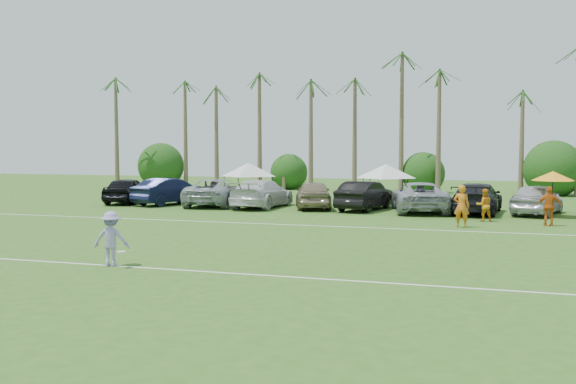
% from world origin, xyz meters
% --- Properties ---
extents(ground, '(120.00, 120.00, 0.00)m').
position_xyz_m(ground, '(0.00, 0.00, 0.00)').
color(ground, '#325B1B').
rests_on(ground, ground).
extents(field_lines, '(80.00, 12.10, 0.01)m').
position_xyz_m(field_lines, '(0.00, 8.00, 0.01)').
color(field_lines, white).
rests_on(field_lines, ground).
extents(palm_tree_0, '(2.40, 2.40, 8.90)m').
position_xyz_m(palm_tree_0, '(-22.00, 38.00, 7.48)').
color(palm_tree_0, brown).
rests_on(palm_tree_0, ground).
extents(palm_tree_1, '(2.40, 2.40, 9.90)m').
position_xyz_m(palm_tree_1, '(-17.00, 38.00, 8.35)').
color(palm_tree_1, brown).
rests_on(palm_tree_1, ground).
extents(palm_tree_2, '(2.40, 2.40, 10.90)m').
position_xyz_m(palm_tree_2, '(-12.00, 38.00, 9.21)').
color(palm_tree_2, brown).
rests_on(palm_tree_2, ground).
extents(palm_tree_3, '(2.40, 2.40, 11.90)m').
position_xyz_m(palm_tree_3, '(-8.00, 38.00, 10.06)').
color(palm_tree_3, brown).
rests_on(palm_tree_3, ground).
extents(palm_tree_4, '(2.40, 2.40, 8.90)m').
position_xyz_m(palm_tree_4, '(-4.00, 38.00, 7.48)').
color(palm_tree_4, brown).
rests_on(palm_tree_4, ground).
extents(palm_tree_5, '(2.40, 2.40, 9.90)m').
position_xyz_m(palm_tree_5, '(0.00, 38.00, 8.35)').
color(palm_tree_5, brown).
rests_on(palm_tree_5, ground).
extents(palm_tree_6, '(2.40, 2.40, 10.90)m').
position_xyz_m(palm_tree_6, '(4.00, 38.00, 9.21)').
color(palm_tree_6, brown).
rests_on(palm_tree_6, ground).
extents(palm_tree_7, '(2.40, 2.40, 11.90)m').
position_xyz_m(palm_tree_7, '(8.00, 38.00, 10.06)').
color(palm_tree_7, brown).
rests_on(palm_tree_7, ground).
extents(palm_tree_8, '(2.40, 2.40, 8.90)m').
position_xyz_m(palm_tree_8, '(13.00, 38.00, 7.48)').
color(palm_tree_8, brown).
rests_on(palm_tree_8, ground).
extents(bush_tree_0, '(4.00, 4.00, 4.00)m').
position_xyz_m(bush_tree_0, '(-19.00, 39.00, 1.80)').
color(bush_tree_0, brown).
rests_on(bush_tree_0, ground).
extents(bush_tree_1, '(4.00, 4.00, 4.00)m').
position_xyz_m(bush_tree_1, '(-6.00, 39.00, 1.80)').
color(bush_tree_1, brown).
rests_on(bush_tree_1, ground).
extents(bush_tree_2, '(4.00, 4.00, 4.00)m').
position_xyz_m(bush_tree_2, '(6.00, 39.00, 1.80)').
color(bush_tree_2, brown).
rests_on(bush_tree_2, ground).
extents(bush_tree_3, '(4.00, 4.00, 4.00)m').
position_xyz_m(bush_tree_3, '(16.00, 39.00, 1.80)').
color(bush_tree_3, brown).
rests_on(bush_tree_3, ground).
extents(sideline_player_a, '(0.74, 0.50, 2.00)m').
position_xyz_m(sideline_player_a, '(9.95, 15.49, 1.00)').
color(sideline_player_a, orange).
rests_on(sideline_player_a, ground).
extents(sideline_player_b, '(0.96, 0.84, 1.66)m').
position_xyz_m(sideline_player_b, '(10.95, 18.39, 0.83)').
color(sideline_player_b, orange).
rests_on(sideline_player_b, ground).
extents(sideline_player_c, '(1.13, 0.50, 1.90)m').
position_xyz_m(sideline_player_c, '(13.95, 17.28, 0.95)').
color(sideline_player_c, '#CD5C16').
rests_on(sideline_player_c, ground).
extents(canopy_tent_left, '(3.90, 3.90, 3.16)m').
position_xyz_m(canopy_tent_left, '(-4.37, 25.02, 2.71)').
color(canopy_tent_left, black).
rests_on(canopy_tent_left, ground).
extents(canopy_tent_right, '(3.86, 3.86, 3.12)m').
position_xyz_m(canopy_tent_right, '(4.84, 25.65, 2.67)').
color(canopy_tent_right, black).
rests_on(canopy_tent_right, ground).
extents(market_umbrella, '(2.23, 2.23, 2.48)m').
position_xyz_m(market_umbrella, '(14.44, 21.44, 2.23)').
color(market_umbrella, black).
rests_on(market_umbrella, ground).
extents(frisbee_player, '(1.26, 0.89, 1.74)m').
position_xyz_m(frisbee_player, '(-0.26, 2.00, 0.87)').
color(frisbee_player, '#9A8DC8').
rests_on(frisbee_player, ground).
extents(parked_car_0, '(3.08, 5.44, 1.75)m').
position_xyz_m(parked_car_0, '(-12.06, 22.32, 0.87)').
color(parked_car_0, black).
rests_on(parked_car_0, ground).
extents(parked_car_1, '(3.52, 5.61, 1.75)m').
position_xyz_m(parked_car_1, '(-8.83, 22.26, 0.87)').
color(parked_car_1, '#101633').
rests_on(parked_car_1, ground).
extents(parked_car_2, '(3.55, 6.56, 1.75)m').
position_xyz_m(parked_car_2, '(-5.60, 22.44, 0.87)').
color(parked_car_2, '#9EA3A9').
rests_on(parked_car_2, ground).
extents(parked_car_3, '(2.72, 6.13, 1.75)m').
position_xyz_m(parked_car_3, '(-2.38, 22.12, 0.87)').
color(parked_car_3, silver).
rests_on(parked_car_3, ground).
extents(parked_car_4, '(3.56, 5.51, 1.75)m').
position_xyz_m(parked_car_4, '(0.85, 22.46, 0.87)').
color(parked_car_4, gray).
rests_on(parked_car_4, ground).
extents(parked_car_5, '(2.81, 5.55, 1.75)m').
position_xyz_m(parked_car_5, '(4.08, 22.42, 0.87)').
color(parked_car_5, black).
rests_on(parked_car_5, ground).
extents(parked_car_6, '(4.16, 6.76, 1.75)m').
position_xyz_m(parked_car_6, '(7.30, 22.28, 0.87)').
color(parked_car_6, '#9B9DA6').
rests_on(parked_car_6, ground).
extents(parked_car_7, '(2.99, 6.22, 1.75)m').
position_xyz_m(parked_car_7, '(10.53, 22.36, 0.87)').
color(parked_car_7, black).
rests_on(parked_car_7, ground).
extents(parked_car_8, '(3.44, 5.50, 1.75)m').
position_xyz_m(parked_car_8, '(13.76, 22.65, 0.87)').
color(parked_car_8, '#BBBAC2').
rests_on(parked_car_8, ground).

